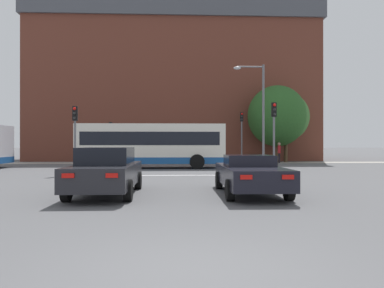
% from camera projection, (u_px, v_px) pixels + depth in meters
% --- Properties ---
extents(ground_plane, '(400.00, 400.00, 0.00)m').
position_uv_depth(ground_plane, '(188.00, 274.00, 4.72)').
color(ground_plane, '#545456').
extents(stop_line_strip, '(8.70, 0.30, 0.01)m').
position_uv_depth(stop_line_strip, '(178.00, 175.00, 19.96)').
color(stop_line_strip, silver).
rests_on(stop_line_strip, ground_plane).
extents(far_pavement, '(69.66, 2.50, 0.01)m').
position_uv_depth(far_pavement, '(177.00, 163.00, 33.83)').
color(far_pavement, '#A09B91').
rests_on(far_pavement, ground_plane).
extents(brick_civic_building, '(30.29, 13.04, 22.48)m').
position_uv_depth(brick_civic_building, '(173.00, 86.00, 42.85)').
color(brick_civic_building, brown).
rests_on(brick_civic_building, ground_plane).
extents(car_saloon_left, '(1.99, 4.95, 1.54)m').
position_uv_depth(car_saloon_left, '(107.00, 171.00, 12.22)').
color(car_saloon_left, '#232328').
rests_on(car_saloon_left, ground_plane).
extents(car_roadster_right, '(1.99, 4.93, 1.29)m').
position_uv_depth(car_roadster_right, '(250.00, 174.00, 12.38)').
color(car_roadster_right, black).
rests_on(car_roadster_right, ground_plane).
extents(bus_crossing_lead, '(10.12, 2.64, 3.06)m').
position_uv_depth(bus_crossing_lead, '(151.00, 145.00, 26.07)').
color(bus_crossing_lead, silver).
rests_on(bus_crossing_lead, ground_plane).
extents(traffic_light_near_right, '(0.26, 0.31, 4.00)m').
position_uv_depth(traffic_light_near_right, '(274.00, 126.00, 20.93)').
color(traffic_light_near_right, slate).
rests_on(traffic_light_near_right, ground_plane).
extents(traffic_light_far_left, '(0.26, 0.31, 3.62)m').
position_uv_depth(traffic_light_far_left, '(111.00, 135.00, 32.60)').
color(traffic_light_far_left, slate).
rests_on(traffic_light_far_left, ground_plane).
extents(traffic_light_far_right, '(0.26, 0.31, 4.51)m').
position_uv_depth(traffic_light_far_right, '(242.00, 129.00, 33.14)').
color(traffic_light_far_right, slate).
rests_on(traffic_light_far_right, ground_plane).
extents(traffic_light_near_left, '(0.26, 0.31, 3.75)m').
position_uv_depth(traffic_light_near_left, '(75.00, 128.00, 20.46)').
color(traffic_light_near_left, slate).
rests_on(traffic_light_near_left, ground_plane).
extents(street_lamp_junction, '(2.16, 0.36, 7.18)m').
position_uv_depth(street_lamp_junction, '(258.00, 105.00, 25.85)').
color(street_lamp_junction, slate).
rests_on(street_lamp_junction, ground_plane).
extents(pedestrian_waiting, '(0.28, 0.43, 1.84)m').
position_uv_depth(pedestrian_waiting, '(279.00, 151.00, 33.53)').
color(pedestrian_waiting, black).
rests_on(pedestrian_waiting, ground_plane).
extents(pedestrian_walking_east, '(0.44, 0.44, 1.80)m').
position_uv_depth(pedestrian_walking_east, '(191.00, 151.00, 33.95)').
color(pedestrian_walking_east, black).
rests_on(pedestrian_walking_east, ground_plane).
extents(tree_by_building, '(4.70, 4.70, 7.10)m').
position_uv_depth(tree_by_building, '(276.00, 115.00, 37.77)').
color(tree_by_building, '#4C3823').
rests_on(tree_by_building, ground_plane).
extents(tree_kerbside, '(4.36, 4.36, 6.57)m').
position_uv_depth(tree_kerbside, '(286.00, 117.00, 35.20)').
color(tree_kerbside, '#4C3823').
rests_on(tree_kerbside, ground_plane).
extents(tree_distant, '(5.42, 5.42, 7.17)m').
position_uv_depth(tree_distant, '(277.00, 116.00, 34.84)').
color(tree_distant, '#4C3823').
rests_on(tree_distant, ground_plane).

